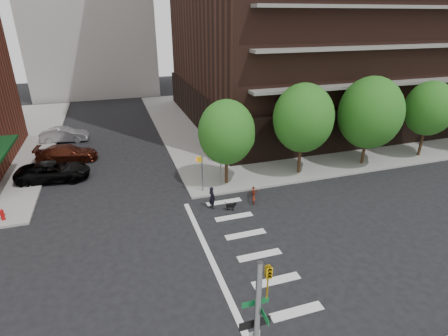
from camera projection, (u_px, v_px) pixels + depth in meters
ground at (204, 267)px, 17.44m from camera, size 120.00×120.00×0.00m
sidewalk_ne at (313, 115)px, 43.69m from camera, size 39.00×33.00×0.15m
crosswalk at (245, 258)px, 18.07m from camera, size 3.85×13.00×0.01m
tree_a at (227, 132)px, 24.36m from camera, size 4.00×4.00×5.90m
tree_b at (303, 118)px, 25.86m from camera, size 4.50×4.50×6.65m
tree_c at (370, 113)px, 27.60m from camera, size 5.00×5.00×6.80m
tree_d at (429, 109)px, 29.34m from camera, size 4.00×4.00×6.20m
pedestrian_signal at (206, 167)px, 24.25m from camera, size 2.18×0.67×2.60m
fire_hydrant at (2, 214)px, 21.03m from camera, size 0.24×0.24×0.73m
parked_car_black at (54, 171)px, 26.35m from camera, size 2.92×5.42×1.45m
parked_car_maroon at (67, 153)px, 29.82m from camera, size 2.49×5.12×1.44m
parked_car_silver at (64, 135)px, 34.45m from camera, size 1.96×4.54×1.45m
scooter at (254, 193)px, 23.66m from camera, size 1.31×2.02×1.00m
dog_walker at (212, 198)px, 22.48m from camera, size 0.64×0.52×1.53m
dog at (231, 206)px, 22.38m from camera, size 0.65×0.40×0.55m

